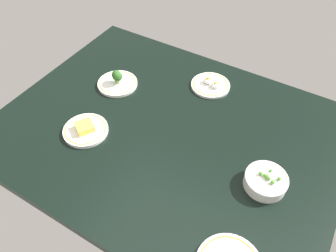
{
  "coord_description": "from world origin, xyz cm",
  "views": [
    {
      "loc": [
        -47.79,
        80.17,
        107.4
      ],
      "look_at": [
        0.0,
        0.0,
        6.0
      ],
      "focal_mm": 35.35,
      "sensor_mm": 36.0,
      "label": 1
    }
  ],
  "objects_px": {
    "bowl_peas": "(266,181)",
    "plate_broccoli": "(117,82)",
    "plate_cheese": "(86,130)",
    "plate_eggs": "(211,85)"
  },
  "relations": [
    {
      "from": "bowl_peas",
      "to": "plate_broccoli",
      "type": "bearing_deg",
      "value": -12.7
    },
    {
      "from": "plate_cheese",
      "to": "plate_eggs",
      "type": "xyz_separation_m",
      "value": [
        -0.32,
        -0.53,
        -0.0
      ]
    },
    {
      "from": "plate_broccoli",
      "to": "bowl_peas",
      "type": "height_order",
      "value": "plate_broccoli"
    },
    {
      "from": "plate_broccoli",
      "to": "bowl_peas",
      "type": "bearing_deg",
      "value": 167.3
    },
    {
      "from": "plate_eggs",
      "to": "plate_broccoli",
      "type": "relative_size",
      "value": 0.98
    },
    {
      "from": "plate_cheese",
      "to": "bowl_peas",
      "type": "bearing_deg",
      "value": -169.76
    },
    {
      "from": "plate_broccoli",
      "to": "plate_cheese",
      "type": "bearing_deg",
      "value": 102.11
    },
    {
      "from": "plate_cheese",
      "to": "bowl_peas",
      "type": "xyz_separation_m",
      "value": [
        -0.73,
        -0.13,
        0.01
      ]
    },
    {
      "from": "plate_broccoli",
      "to": "bowl_peas",
      "type": "xyz_separation_m",
      "value": [
        -0.8,
        0.18,
        0.01
      ]
    },
    {
      "from": "plate_broccoli",
      "to": "bowl_peas",
      "type": "distance_m",
      "value": 0.82
    }
  ]
}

